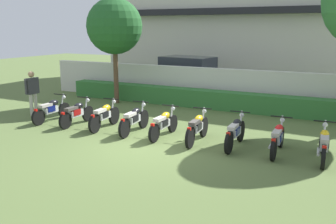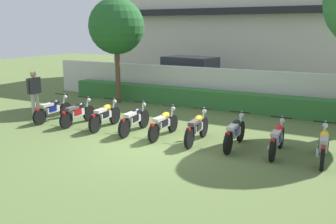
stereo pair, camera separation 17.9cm
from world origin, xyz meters
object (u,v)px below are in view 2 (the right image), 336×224
(motorcycle_in_row_8, at_px, (323,145))
(motorcycle_in_row_2, at_px, (105,115))
(motorcycle_in_row_5, at_px, (197,128))
(motorcycle_in_row_4, at_px, (164,123))
(motorcycle_in_row_1, at_px, (77,113))
(motorcycle_in_row_6, at_px, (235,132))
(inspector_person, at_px, (34,89))
(motorcycle_in_row_7, at_px, (277,138))
(parked_car, at_px, (192,75))
(motorcycle_in_row_0, at_px, (53,109))
(motorcycle_in_row_3, at_px, (134,119))
(tree_near_inspector, at_px, (116,27))

(motorcycle_in_row_8, bearing_deg, motorcycle_in_row_2, 85.53)
(motorcycle_in_row_8, bearing_deg, motorcycle_in_row_5, 85.55)
(motorcycle_in_row_4, bearing_deg, motorcycle_in_row_1, 91.06)
(motorcycle_in_row_6, bearing_deg, inspector_person, 86.60)
(motorcycle_in_row_7, bearing_deg, motorcycle_in_row_4, 88.52)
(motorcycle_in_row_1, xyz_separation_m, motorcycle_in_row_5, (4.60, 0.05, 0.02))
(motorcycle_in_row_1, distance_m, motorcycle_in_row_5, 4.60)
(motorcycle_in_row_5, bearing_deg, inspector_person, 83.77)
(parked_car, height_order, motorcycle_in_row_2, parked_car)
(motorcycle_in_row_0, distance_m, inspector_person, 1.49)
(motorcycle_in_row_4, bearing_deg, motorcycle_in_row_5, -91.43)
(motorcycle_in_row_3, height_order, motorcycle_in_row_8, motorcycle_in_row_3)
(motorcycle_in_row_2, distance_m, motorcycle_in_row_8, 6.97)
(motorcycle_in_row_6, relative_size, motorcycle_in_row_7, 1.04)
(motorcycle_in_row_0, bearing_deg, motorcycle_in_row_4, -89.47)
(parked_car, relative_size, motorcycle_in_row_4, 2.53)
(motorcycle_in_row_0, xyz_separation_m, motorcycle_in_row_8, (9.32, 0.05, 0.01))
(motorcycle_in_row_3, bearing_deg, tree_near_inspector, 37.58)
(tree_near_inspector, relative_size, motorcycle_in_row_4, 2.52)
(motorcycle_in_row_4, relative_size, inspector_person, 1.06)
(parked_car, relative_size, motorcycle_in_row_2, 2.50)
(motorcycle_in_row_0, bearing_deg, motorcycle_in_row_2, -88.83)
(inspector_person, bearing_deg, motorcycle_in_row_6, -2.03)
(inspector_person, bearing_deg, tree_near_inspector, 67.76)
(motorcycle_in_row_3, height_order, motorcycle_in_row_4, motorcycle_in_row_3)
(motorcycle_in_row_6, bearing_deg, motorcycle_in_row_5, 90.62)
(motorcycle_in_row_1, height_order, inspector_person, inspector_person)
(motorcycle_in_row_8, bearing_deg, motorcycle_in_row_6, 84.50)
(motorcycle_in_row_0, relative_size, motorcycle_in_row_1, 1.07)
(inspector_person, bearing_deg, parked_car, 66.80)
(parked_car, height_order, motorcycle_in_row_7, parked_car)
(parked_car, height_order, motorcycle_in_row_6, parked_car)
(motorcycle_in_row_2, xyz_separation_m, motorcycle_in_row_3, (1.19, 0.01, -0.00))
(motorcycle_in_row_3, xyz_separation_m, inspector_person, (-4.85, 0.32, 0.59))
(motorcycle_in_row_2, bearing_deg, motorcycle_in_row_6, -94.23)
(motorcycle_in_row_0, distance_m, motorcycle_in_row_6, 6.95)
(motorcycle_in_row_2, height_order, motorcycle_in_row_4, motorcycle_in_row_2)
(tree_near_inspector, relative_size, motorcycle_in_row_1, 2.62)
(motorcycle_in_row_3, bearing_deg, motorcycle_in_row_6, -93.01)
(motorcycle_in_row_3, height_order, inspector_person, inspector_person)
(motorcycle_in_row_0, height_order, motorcycle_in_row_5, motorcycle_in_row_5)
(tree_near_inspector, bearing_deg, motorcycle_in_row_6, -29.71)
(motorcycle_in_row_5, distance_m, motorcycle_in_row_7, 2.37)
(parked_car, distance_m, motorcycle_in_row_8, 10.92)
(tree_near_inspector, xyz_separation_m, motorcycle_in_row_5, (5.62, -3.92, -2.98))
(motorcycle_in_row_0, height_order, inspector_person, inspector_person)
(motorcycle_in_row_0, bearing_deg, tree_near_inspector, -2.74)
(motorcycle_in_row_5, bearing_deg, motorcycle_in_row_8, -93.69)
(motorcycle_in_row_0, relative_size, motorcycle_in_row_5, 1.00)
(motorcycle_in_row_4, bearing_deg, motorcycle_in_row_2, 90.09)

